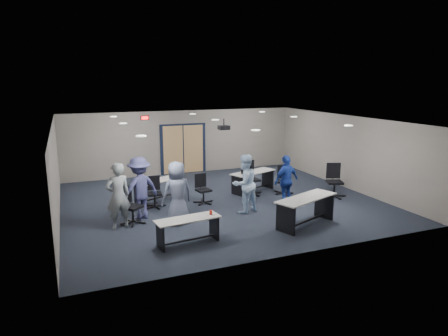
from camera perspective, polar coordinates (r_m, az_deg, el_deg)
name	(u,v)px	position (r m, az deg, el deg)	size (l,w,h in m)	color
floor	(221,201)	(13.36, -0.42, -4.78)	(10.00, 10.00, 0.00)	black
back_wall	(183,142)	(17.22, -5.89, 3.69)	(10.00, 0.04, 2.70)	gray
front_wall	(294,199)	(9.10, 9.97, -4.38)	(10.00, 0.04, 2.70)	gray
left_wall	(56,175)	(12.17, -22.93, -0.91)	(0.04, 9.00, 2.70)	gray
right_wall	(346,152)	(15.52, 17.05, 2.24)	(0.04, 9.00, 2.70)	gray
ceiling	(221,120)	(12.82, -0.44, 6.83)	(10.00, 9.00, 0.04)	white
double_door	(183,149)	(17.24, -5.84, 2.68)	(2.00, 0.07, 2.20)	black
exit_sign	(145,118)	(16.68, -11.26, 7.04)	(0.32, 0.07, 0.18)	black
ceiling_projector	(224,127)	(13.42, -0.01, 5.81)	(0.35, 0.32, 0.37)	black
ceiling_can_lights	(218,121)	(13.05, -0.84, 6.80)	(6.24, 5.74, 0.02)	silver
table_front_left	(188,226)	(9.93, -5.13, -8.28)	(1.66, 0.72, 0.76)	#A8A69F
table_front_right	(306,206)	(11.30, 11.64, -5.36)	(2.09, 1.32, 0.81)	#A8A69F
table_back_left	(158,186)	(13.53, -9.42, -2.61)	(1.79, 1.24, 0.95)	#A8A69F
table_back_right	(253,178)	(14.48, 4.16, -1.41)	(1.88, 1.17, 0.72)	#A8A69F
chair_back_a	(154,192)	(12.80, -9.91, -3.45)	(0.61, 0.61, 0.98)	black
chair_back_b	(203,189)	(13.04, -2.96, -3.02)	(0.60, 0.60, 0.96)	black
chair_back_c	(251,178)	(13.98, 3.87, -1.49)	(0.75, 0.75, 1.19)	black
chair_back_d	(283,180)	(14.24, 8.49, -1.73)	(0.63, 0.63, 1.00)	black
chair_loose_left	(132,206)	(11.48, -12.96, -5.25)	(0.67, 0.67, 1.06)	black
chair_loose_right	(335,181)	(14.20, 15.54, -1.77)	(0.73, 0.73, 1.16)	black
person_gray	(118,196)	(11.11, -14.89, -3.87)	(0.67, 0.44, 1.83)	gray
person_plaid	(177,193)	(11.14, -6.72, -3.58)	(0.87, 0.57, 1.79)	slate
person_lightblue	(244,184)	(12.06, 2.93, -2.25)	(0.87, 0.68, 1.80)	#C0DEFF
person_navy	(286,181)	(12.86, 8.88, -1.80)	(0.96, 0.40, 1.65)	navy
person_back	(140,188)	(11.74, -11.96, -2.84)	(1.18, 0.68, 1.83)	#424478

